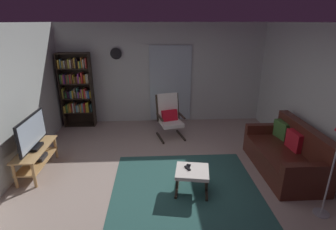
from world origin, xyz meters
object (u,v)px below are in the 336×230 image
at_px(bookshelf_near_tv, 77,89).
at_px(television, 32,133).
at_px(leather_sofa, 287,155).
at_px(lounge_armchair, 169,115).
at_px(ottoman, 192,174).
at_px(cell_phone, 188,166).
at_px(wall_clock, 116,54).
at_px(tv_stand, 37,156).
at_px(tv_remote, 188,168).

bearing_deg(bookshelf_near_tv, television, -94.50).
bearing_deg(leather_sofa, lounge_armchair, 141.44).
bearing_deg(ottoman, bookshelf_near_tv, 130.50).
bearing_deg(cell_phone, lounge_armchair, 113.51).
bearing_deg(ottoman, lounge_armchair, 96.16).
xyz_separation_m(television, leather_sofa, (4.56, -0.20, -0.45)).
bearing_deg(wall_clock, tv_stand, -116.56).
height_order(tv_stand, lounge_armchair, lounge_armchair).
relative_size(tv_remote, wall_clock, 0.50).
bearing_deg(tv_remote, leather_sofa, -8.98).
height_order(tv_stand, ottoman, tv_stand).
bearing_deg(television, bookshelf_near_tv, 85.50).
height_order(bookshelf_near_tv, cell_phone, bookshelf_near_tv).
distance_m(leather_sofa, cell_phone, 1.93).
bearing_deg(tv_stand, lounge_armchair, 29.77).
bearing_deg(leather_sofa, wall_clock, 141.88).
bearing_deg(lounge_armchair, ottoman, -83.84).
bearing_deg(ottoman, wall_clock, 115.71).
xyz_separation_m(lounge_armchair, cell_phone, (0.18, -2.09, -0.13)).
xyz_separation_m(tv_remote, cell_phone, (0.02, 0.06, -0.00)).
bearing_deg(wall_clock, bookshelf_near_tv, -170.14).
relative_size(lounge_armchair, wall_clock, 3.53).
bearing_deg(cell_phone, tv_remote, -87.75).
xyz_separation_m(leather_sofa, ottoman, (-1.82, -0.55, 0.02)).
xyz_separation_m(bookshelf_near_tv, lounge_armchair, (2.33, -0.81, -0.47)).
distance_m(television, lounge_armchair, 2.90).
bearing_deg(lounge_armchair, bookshelf_near_tv, 160.78).
relative_size(television, lounge_armchair, 0.99).
bearing_deg(cell_phone, bookshelf_near_tv, 149.38).
height_order(tv_remote, wall_clock, wall_clock).
height_order(television, wall_clock, wall_clock).
distance_m(lounge_armchair, wall_clock, 2.09).
relative_size(television, bookshelf_near_tv, 0.53).
xyz_separation_m(tv_stand, lounge_armchair, (2.51, 1.43, 0.22)).
height_order(leather_sofa, ottoman, leather_sofa).
distance_m(tv_remote, wall_clock, 3.75).
bearing_deg(television, leather_sofa, -2.49).
relative_size(leather_sofa, wall_clock, 6.00).
relative_size(bookshelf_near_tv, wall_clock, 6.56).
bearing_deg(tv_remote, bookshelf_near_tv, 106.13).
bearing_deg(bookshelf_near_tv, lounge_armchair, -19.22).
height_order(tv_stand, television, television).
bearing_deg(tv_stand, television, -76.21).
xyz_separation_m(leather_sofa, cell_phone, (-1.88, -0.45, 0.09)).
distance_m(tv_stand, leather_sofa, 4.57).
relative_size(bookshelf_near_tv, leather_sofa, 1.09).
distance_m(tv_stand, tv_remote, 2.77).
distance_m(leather_sofa, tv_remote, 1.96).
distance_m(leather_sofa, ottoman, 1.90).
bearing_deg(tv_stand, ottoman, -15.40).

